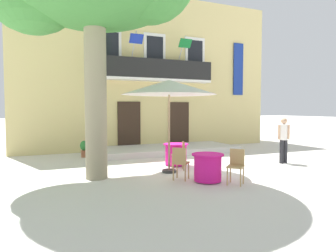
# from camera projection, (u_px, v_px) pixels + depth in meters

# --- Properties ---
(ground_plane) EXTENTS (120.00, 120.00, 0.00)m
(ground_plane) POSITION_uv_depth(u_px,v_px,m) (202.00, 167.00, 10.40)
(ground_plane) COLOR silver
(building_facade) EXTENTS (13.00, 5.09, 7.50)m
(building_facade) POSITION_uv_depth(u_px,v_px,m) (142.00, 76.00, 16.66)
(building_facade) COLOR #DBC67F
(building_facade) RESTS_ON ground
(entrance_step_platform) EXTENTS (6.45, 2.63, 0.25)m
(entrance_step_platform) POSITION_uv_depth(u_px,v_px,m) (165.00, 149.00, 13.84)
(entrance_step_platform) COLOR silver
(entrance_step_platform) RESTS_ON ground
(cafe_table_near_tree) EXTENTS (0.86, 0.86, 0.76)m
(cafe_table_near_tree) POSITION_uv_depth(u_px,v_px,m) (176.00, 154.00, 10.58)
(cafe_table_near_tree) COLOR #DB1984
(cafe_table_near_tree) RESTS_ON ground
(cafe_chair_near_tree_0) EXTENTS (0.51, 0.51, 0.91)m
(cafe_chair_near_tree_0) POSITION_uv_depth(u_px,v_px,m) (172.00, 148.00, 11.32)
(cafe_chair_near_tree_0) COLOR tan
(cafe_chair_near_tree_0) RESTS_ON ground
(cafe_chair_near_tree_1) EXTENTS (0.51, 0.51, 0.91)m
(cafe_chair_near_tree_1) POSITION_uv_depth(u_px,v_px,m) (180.00, 153.00, 9.83)
(cafe_chair_near_tree_1) COLOR tan
(cafe_chair_near_tree_1) RESTS_ON ground
(cafe_table_middle) EXTENTS (0.86, 0.86, 0.76)m
(cafe_table_middle) POSITION_uv_depth(u_px,v_px,m) (208.00, 167.00, 8.22)
(cafe_table_middle) COLOR #DB1984
(cafe_table_middle) RESTS_ON ground
(cafe_chair_middle_0) EXTENTS (0.56, 0.56, 0.91)m
(cafe_chair_middle_0) POSITION_uv_depth(u_px,v_px,m) (236.00, 164.00, 7.97)
(cafe_chair_middle_0) COLOR tan
(cafe_chair_middle_0) RESTS_ON ground
(cafe_chair_middle_1) EXTENTS (0.57, 0.57, 0.91)m
(cafe_chair_middle_1) POSITION_uv_depth(u_px,v_px,m) (180.00, 161.00, 8.39)
(cafe_chair_middle_1) COLOR tan
(cafe_chair_middle_1) RESTS_ON ground
(cafe_umbrella) EXTENTS (2.90, 2.90, 2.85)m
(cafe_umbrella) POSITION_uv_depth(u_px,v_px,m) (169.00, 88.00, 9.31)
(cafe_umbrella) COLOR #997A56
(cafe_umbrella) RESTS_ON ground
(ground_planter_left) EXTENTS (0.31, 0.31, 0.68)m
(ground_planter_left) POSITION_uv_depth(u_px,v_px,m) (84.00, 148.00, 12.36)
(ground_planter_left) COLOR #995638
(ground_planter_left) RESTS_ON ground
(pedestrian_near_entrance) EXTENTS (0.53, 0.39, 1.64)m
(pedestrian_near_entrance) POSITION_uv_depth(u_px,v_px,m) (284.00, 138.00, 10.98)
(pedestrian_near_entrance) COLOR #232328
(pedestrian_near_entrance) RESTS_ON ground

